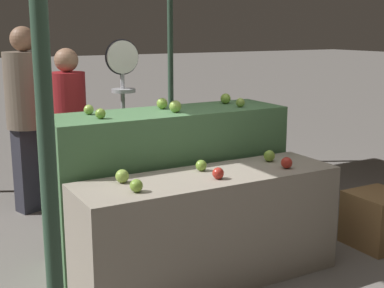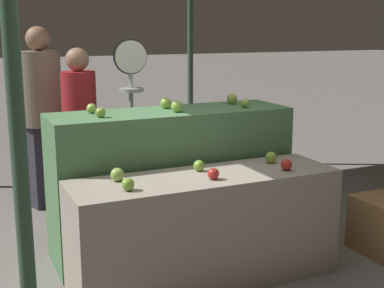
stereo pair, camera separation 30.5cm
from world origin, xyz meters
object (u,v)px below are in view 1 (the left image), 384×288
(person_vendor_at_scale, at_px, (69,123))
(person_customer_left, at_px, (27,107))
(wooden_crate_side, at_px, (378,219))
(produce_scale, at_px, (123,92))

(person_vendor_at_scale, relative_size, person_customer_left, 0.89)
(person_vendor_at_scale, relative_size, wooden_crate_side, 3.60)
(produce_scale, distance_m, person_vendor_at_scale, 0.58)
(person_vendor_at_scale, distance_m, person_customer_left, 0.57)
(wooden_crate_side, bearing_deg, person_vendor_at_scale, 139.06)
(produce_scale, relative_size, person_customer_left, 0.94)
(person_customer_left, distance_m, wooden_crate_side, 3.22)
(produce_scale, relative_size, person_vendor_at_scale, 1.05)
(produce_scale, height_order, person_vendor_at_scale, produce_scale)
(person_customer_left, height_order, wooden_crate_side, person_customer_left)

